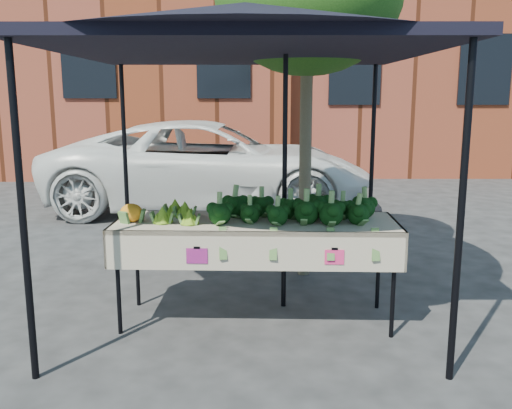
% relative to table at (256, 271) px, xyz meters
% --- Properties ---
extents(ground, '(90.00, 90.00, 0.00)m').
position_rel_table_xyz_m(ground, '(-0.24, 0.05, -0.45)').
color(ground, '#262628').
extents(table, '(2.42, 0.87, 0.90)m').
position_rel_table_xyz_m(table, '(0.00, 0.00, 0.00)').
color(table, '#BEAF9B').
rests_on(table, ground).
extents(canopy, '(3.16, 3.16, 2.74)m').
position_rel_table_xyz_m(canopy, '(-0.09, 0.42, 0.92)').
color(canopy, black).
rests_on(canopy, ground).
extents(broccoli_heap, '(1.46, 0.56, 0.25)m').
position_rel_table_xyz_m(broccoli_heap, '(0.32, 0.03, 0.58)').
color(broccoli_heap, black).
rests_on(broccoli_heap, table).
extents(romanesco_cluster, '(0.42, 0.56, 0.19)m').
position_rel_table_xyz_m(romanesco_cluster, '(-0.67, 0.04, 0.55)').
color(romanesco_cluster, '#6CA728').
rests_on(romanesco_cluster, table).
extents(cauliflower_pair, '(0.19, 0.19, 0.17)m').
position_rel_table_xyz_m(cauliflower_pair, '(-1.05, -0.05, 0.54)').
color(cauliflower_pair, orange).
rests_on(cauliflower_pair, table).
extents(vehicle, '(1.57, 2.57, 5.53)m').
position_rel_table_xyz_m(vehicle, '(-0.80, 4.93, 2.32)').
color(vehicle, white).
rests_on(vehicle, ground).
extents(street_tree, '(1.91, 1.91, 3.77)m').
position_rel_table_xyz_m(street_tree, '(0.53, 1.30, 1.44)').
color(street_tree, '#1E4C14').
rests_on(street_tree, ground).
extents(building_left, '(12.00, 8.00, 9.00)m').
position_rel_table_xyz_m(building_left, '(-5.24, 12.05, 4.05)').
color(building_left, maroon).
rests_on(building_left, ground).
extents(building_right, '(12.00, 8.00, 8.50)m').
position_rel_table_xyz_m(building_right, '(6.76, 12.55, 3.80)').
color(building_right, maroon).
rests_on(building_right, ground).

